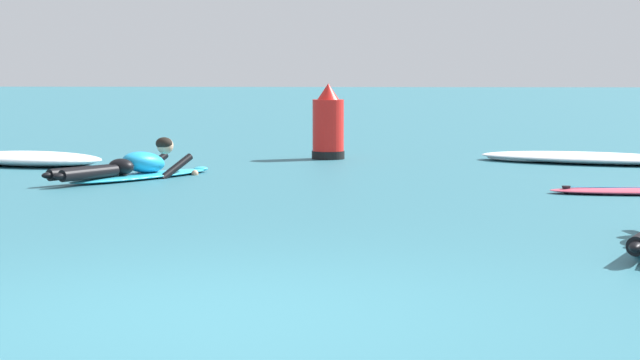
% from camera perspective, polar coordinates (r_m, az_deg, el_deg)
% --- Properties ---
extents(ground_plane, '(120.00, 120.00, 0.00)m').
position_cam_1_polar(ground_plane, '(16.67, -0.07, 0.71)').
color(ground_plane, '#2D6B7A').
extents(surfer_far, '(1.76, 2.44, 0.53)m').
position_cam_1_polar(surfer_far, '(14.76, -8.86, 0.56)').
color(surfer_far, '#2DB2D1').
rests_on(surfer_far, ground).
extents(drifting_surfboard, '(1.97, 0.51, 0.16)m').
position_cam_1_polar(drifting_surfboard, '(13.38, 15.01, -0.51)').
color(drifting_surfboard, '#E54C66').
rests_on(drifting_surfboard, ground).
extents(whitewater_front, '(2.46, 1.80, 0.19)m').
position_cam_1_polar(whitewater_front, '(17.11, -13.62, 0.99)').
color(whitewater_front, white).
rests_on(whitewater_front, ground).
extents(whitewater_mid_left, '(3.36, 2.23, 0.15)m').
position_cam_1_polar(whitewater_mid_left, '(17.47, 12.74, 1.03)').
color(whitewater_mid_left, white).
rests_on(whitewater_mid_left, ground).
extents(channel_marker_buoy, '(0.49, 0.49, 1.13)m').
position_cam_1_polar(channel_marker_buoy, '(17.75, 0.39, 2.48)').
color(channel_marker_buoy, red).
rests_on(channel_marker_buoy, ground).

